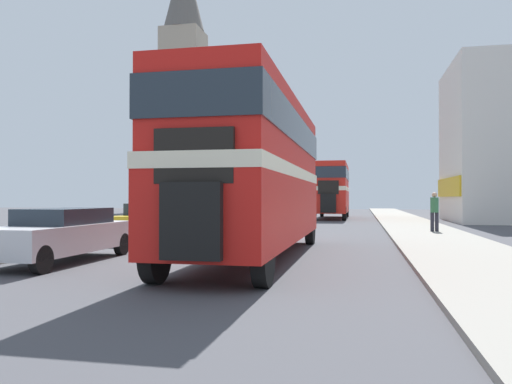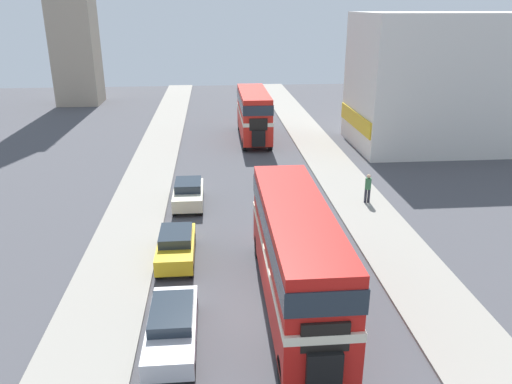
{
  "view_description": "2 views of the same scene",
  "coord_description": "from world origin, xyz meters",
  "px_view_note": "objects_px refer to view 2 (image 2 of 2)",
  "views": [
    {
      "loc": [
        3.83,
        -13.04,
        1.68
      ],
      "look_at": [
        0.97,
        0.52,
        1.83
      ],
      "focal_mm": 35.0,
      "sensor_mm": 36.0,
      "label": 1
    },
    {
      "loc": [
        -2.07,
        -16.56,
        11.43
      ],
      "look_at": [
        0.0,
        7.16,
        2.48
      ],
      "focal_mm": 35.0,
      "sensor_mm": 36.0,
      "label": 2
    }
  ],
  "objects_px": {
    "car_parked_far": "(188,193)",
    "pedestrian_walking": "(368,187)",
    "double_decker_bus": "(296,249)",
    "bus_distant": "(254,111)",
    "car_parked_mid": "(176,246)",
    "car_parked_near": "(172,326)"
  },
  "relations": [
    {
      "from": "pedestrian_walking",
      "to": "car_parked_far",
      "type": "bearing_deg",
      "value": 175.8
    },
    {
      "from": "bus_distant",
      "to": "double_decker_bus",
      "type": "bearing_deg",
      "value": -91.24
    },
    {
      "from": "car_parked_far",
      "to": "pedestrian_walking",
      "type": "relative_size",
      "value": 2.21
    },
    {
      "from": "bus_distant",
      "to": "pedestrian_walking",
      "type": "distance_m",
      "value": 17.3
    },
    {
      "from": "bus_distant",
      "to": "car_parked_far",
      "type": "relative_size",
      "value": 2.4
    },
    {
      "from": "car_parked_mid",
      "to": "car_parked_far",
      "type": "relative_size",
      "value": 1.03
    },
    {
      "from": "double_decker_bus",
      "to": "bus_distant",
      "type": "bearing_deg",
      "value": 88.76
    },
    {
      "from": "car_parked_far",
      "to": "pedestrian_walking",
      "type": "distance_m",
      "value": 10.87
    },
    {
      "from": "bus_distant",
      "to": "car_parked_near",
      "type": "bearing_deg",
      "value": -100.43
    },
    {
      "from": "car_parked_near",
      "to": "car_parked_far",
      "type": "distance_m",
      "value": 13.31
    },
    {
      "from": "car_parked_mid",
      "to": "double_decker_bus",
      "type": "bearing_deg",
      "value": -41.25
    },
    {
      "from": "bus_distant",
      "to": "pedestrian_walking",
      "type": "relative_size",
      "value": 5.3
    },
    {
      "from": "car_parked_near",
      "to": "bus_distant",
      "type": "bearing_deg",
      "value": 79.57
    },
    {
      "from": "pedestrian_walking",
      "to": "double_decker_bus",
      "type": "bearing_deg",
      "value": -120.28
    },
    {
      "from": "car_parked_near",
      "to": "car_parked_far",
      "type": "xyz_separation_m",
      "value": [
        0.05,
        13.31,
        0.04
      ]
    },
    {
      "from": "double_decker_bus",
      "to": "bus_distant",
      "type": "distance_m",
      "value": 26.87
    },
    {
      "from": "car_parked_far",
      "to": "car_parked_mid",
      "type": "bearing_deg",
      "value": -92.46
    },
    {
      "from": "bus_distant",
      "to": "car_parked_near",
      "type": "distance_m",
      "value": 29.36
    },
    {
      "from": "car_parked_near",
      "to": "car_parked_mid",
      "type": "relative_size",
      "value": 1.14
    },
    {
      "from": "double_decker_bus",
      "to": "pedestrian_walking",
      "type": "distance_m",
      "value": 12.31
    },
    {
      "from": "bus_distant",
      "to": "car_parked_mid",
      "type": "relative_size",
      "value": 2.34
    },
    {
      "from": "double_decker_bus",
      "to": "car_parked_mid",
      "type": "distance_m",
      "value": 6.85
    }
  ]
}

